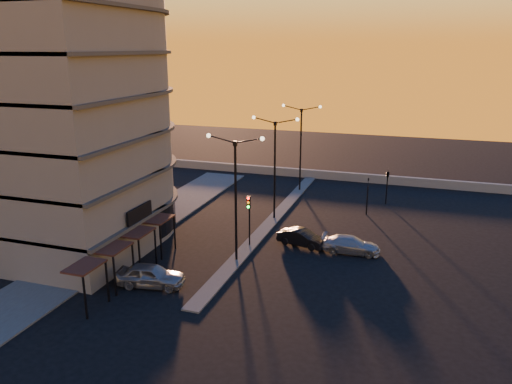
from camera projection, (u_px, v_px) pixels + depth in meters
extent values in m
plane|color=black|center=(236.00, 261.00, 37.35)|extent=(120.00, 120.00, 0.00)
cube|color=#454543|center=(141.00, 227.00, 44.16)|extent=(5.00, 40.00, 0.12)
cube|color=#454543|center=(274.00, 218.00, 46.44)|extent=(1.20, 36.00, 0.12)
cube|color=gray|center=(327.00, 175.00, 60.28)|extent=(44.00, 0.50, 1.00)
cylinder|color=slate|center=(80.00, 84.00, 39.93)|extent=(14.00, 14.00, 25.00)
cube|color=slate|center=(35.00, 89.00, 35.37)|extent=(14.00, 10.00, 25.00)
cylinder|color=black|center=(93.00, 213.00, 42.97)|extent=(14.16, 14.16, 2.40)
cube|color=black|center=(140.00, 214.00, 36.59)|extent=(0.15, 3.20, 1.20)
cylinder|color=black|center=(236.00, 203.00, 36.09)|extent=(0.18, 0.18, 9.00)
cube|color=black|center=(235.00, 143.00, 34.86)|extent=(0.25, 0.25, 0.35)
sphere|color=#FFE5B2|center=(209.00, 136.00, 35.34)|extent=(0.32, 0.32, 0.32)
sphere|color=#FFE5B2|center=(262.00, 139.00, 34.13)|extent=(0.32, 0.32, 0.32)
cylinder|color=black|center=(275.00, 172.00, 45.20)|extent=(0.18, 0.18, 9.00)
cube|color=black|center=(275.00, 123.00, 43.97)|extent=(0.25, 0.25, 0.35)
sphere|color=#FFE5B2|center=(254.00, 117.00, 44.45)|extent=(0.32, 0.32, 0.32)
sphere|color=#FFE5B2|center=(297.00, 119.00, 43.24)|extent=(0.32, 0.32, 0.32)
cylinder|color=black|center=(301.00, 151.00, 54.31)|extent=(0.18, 0.18, 9.00)
cube|color=black|center=(302.00, 110.00, 53.08)|extent=(0.25, 0.25, 0.35)
sphere|color=#FFE5B2|center=(284.00, 105.00, 53.56)|extent=(0.32, 0.32, 0.32)
sphere|color=#FFE5B2|center=(320.00, 107.00, 52.34)|extent=(0.32, 0.32, 0.32)
cylinder|color=black|center=(250.00, 227.00, 39.63)|extent=(0.12, 0.12, 3.20)
cube|color=black|center=(249.00, 202.00, 38.87)|extent=(0.28, 0.16, 1.00)
sphere|color=#FF0C05|center=(248.00, 198.00, 38.68)|extent=(0.20, 0.20, 0.20)
sphere|color=orange|center=(248.00, 203.00, 38.78)|extent=(0.20, 0.20, 0.20)
sphere|color=#0CFF26|center=(248.00, 207.00, 38.88)|extent=(0.20, 0.20, 0.20)
cylinder|color=black|center=(367.00, 200.00, 47.28)|extent=(0.12, 0.12, 2.80)
imported|color=black|center=(368.00, 182.00, 46.78)|extent=(0.13, 0.16, 0.80)
cylinder|color=black|center=(387.00, 191.00, 50.47)|extent=(0.12, 0.12, 2.80)
imported|color=black|center=(388.00, 173.00, 49.96)|extent=(0.42, 1.99, 0.80)
imported|color=gray|center=(151.00, 275.00, 33.17)|extent=(4.79, 2.57, 1.55)
imported|color=black|center=(302.00, 238.00, 40.03)|extent=(4.22, 2.29, 1.32)
imported|color=#9FA1A7|center=(351.00, 245.00, 38.65)|extent=(4.58, 2.04, 1.30)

